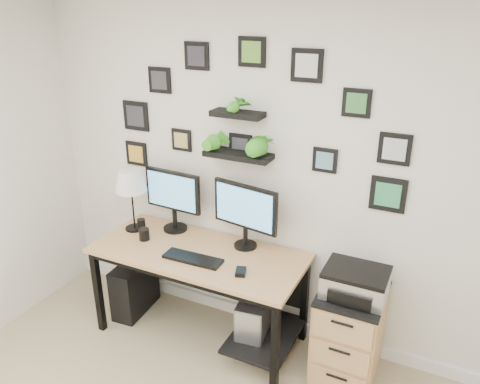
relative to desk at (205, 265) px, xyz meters
The scene contains 14 objects.
room 0.80m from the desk, 34.68° to the left, with size 4.00×4.00×4.00m.
desk is the anchor object (origin of this frame).
monitor_left 0.60m from the desk, 153.83° to the left, with size 0.50×0.20×0.51m.
monitor_right 0.52m from the desk, 36.32° to the left, with size 0.54×0.20×0.50m.
keyboard 0.21m from the desk, 92.72° to the right, with size 0.44×0.14×0.02m, color black.
mouse 0.44m from the desk, 24.26° to the right, with size 0.07×0.10×0.03m, color black.
table_lamp 0.87m from the desk, behind, with size 0.25×0.25×0.51m.
mug 0.54m from the desk, behind, with size 0.08×0.08×0.09m, color black.
pen_cup 0.67m from the desk, behind, with size 0.07×0.07×0.08m, color black.
pc_tower_black 0.81m from the desk, behind, with size 0.20×0.45×0.45m, color black.
pc_tower_grey 0.58m from the desk, ahead, with size 0.27×0.49×0.46m.
file_cabinet 1.15m from the desk, ahead, with size 0.43×0.53×0.67m.
printer 1.13m from the desk, ahead, with size 0.41×0.34×0.19m.
wall_decor 1.08m from the desk, 55.72° to the left, with size 2.25×0.18×1.07m.
Camera 1 is at (1.12, -0.97, 2.48)m, focal length 35.00 mm.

